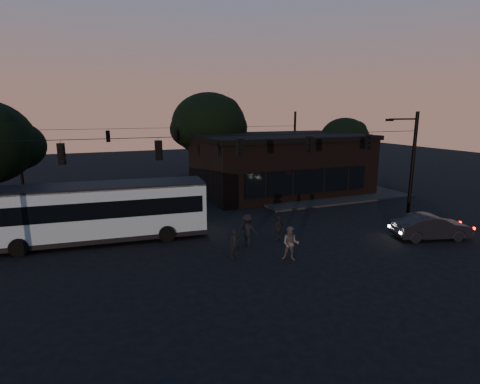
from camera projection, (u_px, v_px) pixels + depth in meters
name	position (u px, v px, depth m)	size (l,w,h in m)	color
ground	(271.00, 268.00, 18.31)	(120.00, 120.00, 0.00)	black
sidewalk_far_right	(316.00, 191.00, 35.43)	(14.00, 10.00, 0.15)	black
building	(279.00, 163.00, 35.54)	(15.40, 10.41, 5.40)	black
tree_behind	(209.00, 124.00, 38.38)	(7.60, 7.60, 9.43)	black
tree_right	(344.00, 139.00, 40.33)	(5.20, 5.20, 6.86)	black
signal_rig_near	(240.00, 167.00, 20.99)	(26.24, 0.30, 7.50)	black
signal_rig_far	(176.00, 147.00, 35.49)	(26.24, 0.30, 7.50)	black
bus	(102.00, 209.00, 21.82)	(12.20, 3.92, 3.38)	#9CBFC7
car	(431.00, 227.00, 22.36)	(1.56, 4.49, 1.48)	black
pedestrian_a	(235.00, 244.00, 19.39)	(0.56, 0.37, 1.55)	black
pedestrian_b	(291.00, 244.00, 19.08)	(0.87, 0.67, 1.78)	#534F4C
pedestrian_c	(279.00, 228.00, 21.92)	(0.91, 0.38, 1.55)	black
pedestrian_d	(248.00, 230.00, 21.15)	(1.19, 0.68, 1.84)	black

